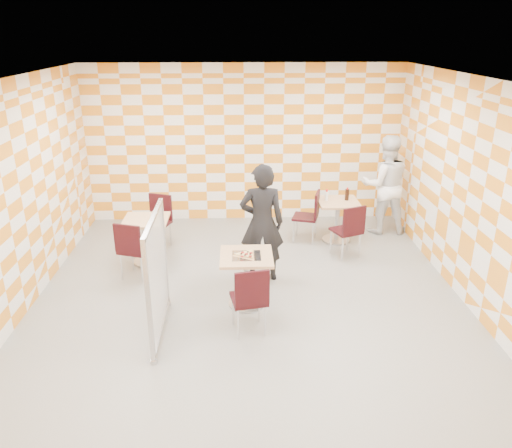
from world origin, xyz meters
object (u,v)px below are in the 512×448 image
at_px(chair_second_front, 350,227).
at_px(man_white, 385,185).
at_px(chair_second_side, 311,213).
at_px(soda_bottle, 347,194).
at_px(chair_empty_far, 158,217).
at_px(second_table, 338,214).
at_px(main_table, 246,271).
at_px(sport_bottle, 327,195).
at_px(empty_table, 147,233).
at_px(chair_empty_near, 132,246).
at_px(man_dark, 262,223).
at_px(partition, 157,275).
at_px(chair_main_front, 250,296).

xyz_separation_m(chair_second_front, man_white, (0.87, 1.15, 0.37)).
height_order(chair_second_side, soda_bottle, soda_bottle).
bearing_deg(chair_empty_far, second_table, 2.46).
relative_size(main_table, chair_empty_far, 0.81).
bearing_deg(chair_second_side, sport_bottle, 11.74).
bearing_deg(soda_bottle, empty_table, -166.41).
bearing_deg(sport_bottle, chair_second_front, -71.59).
bearing_deg(empty_table, chair_empty_near, -101.38).
relative_size(main_table, empty_table, 1.00).
xyz_separation_m(second_table, chair_empty_near, (-3.35, -1.36, 0.04)).
relative_size(empty_table, soda_bottle, 3.26).
height_order(chair_empty_far, man_dark, man_dark).
xyz_separation_m(empty_table, partition, (0.48, -2.04, 0.28)).
bearing_deg(second_table, soda_bottle, 17.03).
relative_size(chair_empty_near, man_white, 0.51).
relative_size(empty_table, chair_second_front, 0.81).
bearing_deg(man_dark, second_table, -135.64).
bearing_deg(soda_bottle, sport_bottle, 179.70).
bearing_deg(chair_empty_near, man_white, 22.58).
bearing_deg(main_table, second_table, 52.89).
height_order(second_table, chair_empty_near, chair_empty_near).
xyz_separation_m(main_table, chair_main_front, (0.03, -0.73, 0.04)).
distance_m(main_table, chair_empty_near, 1.88).
relative_size(chair_main_front, man_dark, 0.52).
relative_size(empty_table, chair_empty_near, 0.81).
xyz_separation_m(chair_second_front, soda_bottle, (0.10, 0.78, 0.31)).
bearing_deg(chair_empty_near, man_dark, -0.81).
xyz_separation_m(chair_main_front, sport_bottle, (1.42, 2.97, 0.29)).
bearing_deg(chair_empty_near, chair_empty_far, 80.11).
height_order(chair_empty_near, sport_bottle, sport_bottle).
bearing_deg(man_dark, sport_bottle, -130.18).
bearing_deg(chair_main_front, man_white, 52.56).
distance_m(empty_table, partition, 2.12).
bearing_deg(chair_empty_near, partition, -67.38).
xyz_separation_m(man_white, sport_bottle, (-1.13, -0.36, -0.07)).
height_order(chair_second_side, chair_empty_far, same).
height_order(chair_empty_far, soda_bottle, soda_bottle).
bearing_deg(empty_table, man_dark, -18.91).
distance_m(second_table, empty_table, 3.32).
bearing_deg(chair_main_front, chair_empty_far, 118.43).
distance_m(main_table, second_table, 2.75).
distance_m(chair_second_front, man_dark, 1.65).
bearing_deg(main_table, man_dark, 72.95).
relative_size(chair_empty_near, partition, 0.60).
bearing_deg(chair_empty_near, soda_bottle, 21.95).
bearing_deg(sport_bottle, empty_table, -164.83).
bearing_deg(main_table, chair_second_side, 61.68).
xyz_separation_m(empty_table, chair_main_front, (1.60, -2.15, 0.04)).
xyz_separation_m(chair_main_front, soda_bottle, (1.78, 2.97, 0.31)).
distance_m(chair_second_side, soda_bottle, 0.71).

